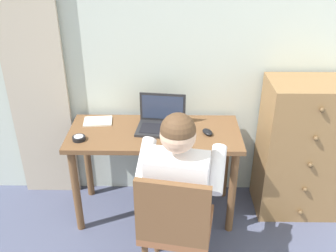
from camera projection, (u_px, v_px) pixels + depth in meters
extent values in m
cube|color=silver|center=(226.00, 48.00, 2.82)|extent=(4.80, 0.05, 2.50)
cube|color=#BCAD99|center=(33.00, 68.00, 2.83)|extent=(0.46, 0.03, 2.23)
cube|color=brown|center=(154.00, 134.00, 2.78)|extent=(1.25, 0.53, 0.03)
cylinder|color=brown|center=(76.00, 191.00, 2.78)|extent=(0.06, 0.06, 0.70)
cylinder|color=brown|center=(232.00, 193.00, 2.76)|extent=(0.06, 0.06, 0.70)
cylinder|color=brown|center=(88.00, 160.00, 3.14)|extent=(0.06, 0.06, 0.70)
cylinder|color=brown|center=(225.00, 161.00, 3.13)|extent=(0.06, 0.06, 0.70)
cube|color=olive|center=(302.00, 149.00, 2.91)|extent=(0.62, 0.40, 1.09)
sphere|color=brown|center=(300.00, 213.00, 2.93)|extent=(0.04, 0.04, 0.04)
sphere|color=brown|center=(305.00, 190.00, 2.83)|extent=(0.04, 0.04, 0.04)
sphere|color=brown|center=(311.00, 165.00, 2.72)|extent=(0.04, 0.04, 0.04)
sphere|color=brown|center=(316.00, 139.00, 2.62)|extent=(0.04, 0.04, 0.04)
sphere|color=brown|center=(322.00, 110.00, 2.51)|extent=(0.04, 0.04, 0.04)
cube|color=brown|center=(177.00, 224.00, 2.37)|extent=(0.48, 0.47, 0.05)
cube|color=brown|center=(172.00, 214.00, 2.11)|extent=(0.42, 0.11, 0.42)
cylinder|color=brown|center=(206.00, 236.00, 2.59)|extent=(0.04, 0.04, 0.40)
cylinder|color=brown|center=(157.00, 229.00, 2.65)|extent=(0.04, 0.04, 0.40)
cylinder|color=#4C4C4C|center=(196.00, 198.00, 2.53)|extent=(0.21, 0.42, 0.14)
cylinder|color=#4C4C4C|center=(169.00, 195.00, 2.56)|extent=(0.21, 0.42, 0.14)
cylinder|color=#4C4C4C|center=(198.00, 206.00, 2.81)|extent=(0.11, 0.11, 0.47)
cylinder|color=#4C4C4C|center=(174.00, 203.00, 2.84)|extent=(0.11, 0.11, 0.47)
cube|color=white|center=(177.00, 190.00, 2.24)|extent=(0.39, 0.26, 0.46)
cylinder|color=white|center=(217.00, 169.00, 2.27)|extent=(0.14, 0.31, 0.25)
cylinder|color=white|center=(145.00, 162.00, 2.35)|extent=(0.14, 0.31, 0.25)
cylinder|color=#DBAD8E|center=(219.00, 166.00, 2.49)|extent=(0.12, 0.28, 0.11)
cylinder|color=#DBAD8E|center=(153.00, 158.00, 2.57)|extent=(0.12, 0.28, 0.11)
sphere|color=#DBAD8E|center=(178.00, 135.00, 2.07)|extent=(0.20, 0.20, 0.20)
sphere|color=#513823|center=(178.00, 130.00, 2.06)|extent=(0.20, 0.20, 0.20)
cube|color=#232326|center=(160.00, 129.00, 2.78)|extent=(0.37, 0.28, 0.02)
cube|color=black|center=(160.00, 129.00, 2.77)|extent=(0.30, 0.19, 0.00)
cube|color=#232326|center=(163.00, 107.00, 2.83)|extent=(0.34, 0.05, 0.22)
cube|color=#2D3851|center=(163.00, 108.00, 2.83)|extent=(0.30, 0.04, 0.18)
ellipsoid|color=black|center=(207.00, 132.00, 2.73)|extent=(0.10, 0.12, 0.03)
cylinder|color=black|center=(79.00, 138.00, 2.66)|extent=(0.09, 0.09, 0.03)
cylinder|color=silver|center=(79.00, 136.00, 2.65)|extent=(0.06, 0.06, 0.00)
cube|color=silver|center=(98.00, 121.00, 2.90)|extent=(0.22, 0.17, 0.01)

